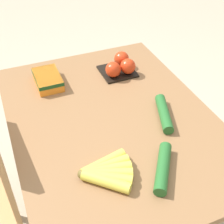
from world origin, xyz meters
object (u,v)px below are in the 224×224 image
Objects in this scene: tomato_pack at (120,66)px; cucumber_far at (163,168)px; banana_bunch at (106,172)px; cucumber_near at (164,113)px; carrot_bag at (48,79)px.

tomato_pack is 0.66m from cucumber_far.
banana_bunch is 0.67m from tomato_pack.
cucumber_far is at bearing 169.75° from tomato_pack.
tomato_pack reaches higher than banana_bunch.
banana_bunch is 0.40m from cucumber_near.
cucumber_near is (-0.43, -0.40, -0.01)m from carrot_bag.
cucumber_near is at bearing -30.13° from cucumber_far.
tomato_pack is (0.59, -0.31, 0.02)m from banana_bunch.
carrot_bag is at bearing 42.76° from cucumber_near.
carrot_bag reaches higher than cucumber_near.
cucumber_near is at bearing -175.27° from tomato_pack.
tomato_pack is 0.39m from cucumber_near.
cucumber_far is (-0.26, 0.15, 0.00)m from cucumber_near.
banana_bunch is at bearing 152.34° from tomato_pack.
cucumber_far is (-0.69, -0.25, -0.01)m from carrot_bag.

